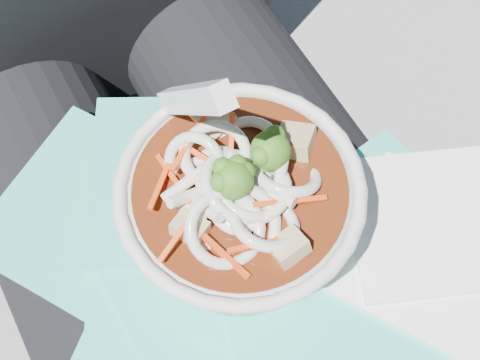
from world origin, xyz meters
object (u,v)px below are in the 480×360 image
lap (231,281)px  plastic_bag (244,279)px  stone_ledge (180,264)px  person_body (179,185)px  udon_bowl (240,208)px

lap → plastic_bag: (-0.00, -0.03, 0.09)m
stone_ledge → plastic_bag: size_ratio=2.57×
lap → person_body: size_ratio=0.47×
lap → udon_bowl: 0.15m
lap → plastic_bag: plastic_bag is taller
stone_ledge → lap: lap is taller
stone_ledge → person_body: 0.34m
lap → plastic_bag: 0.09m
lap → udon_bowl: (0.01, -0.00, 0.15)m
person_body → plastic_bag: (-0.00, -0.12, 0.07)m
plastic_bag → udon_bowl: 0.07m
lap → udon_bowl: bearing=-41.4°
lap → person_body: 0.09m
stone_ledge → plastic_bag: bearing=-91.3°
person_body → lap: bearing=-90.0°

